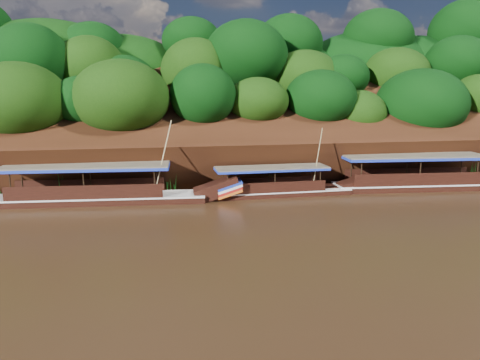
% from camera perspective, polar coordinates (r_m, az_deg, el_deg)
% --- Properties ---
extents(ground, '(160.00, 160.00, 0.00)m').
position_cam_1_polar(ground, '(28.13, 6.08, -5.26)').
color(ground, black).
rests_on(ground, ground).
extents(riverbank, '(120.00, 30.06, 19.40)m').
position_cam_1_polar(riverbank, '(49.54, -1.54, 4.14)').
color(riverbank, black).
rests_on(riverbank, ground).
extents(boat_0, '(17.13, 4.04, 7.65)m').
position_cam_1_polar(boat_0, '(40.37, 22.54, -0.13)').
color(boat_0, black).
rests_on(boat_0, ground).
extents(boat_1, '(12.70, 2.39, 5.47)m').
position_cam_1_polar(boat_1, '(35.39, 5.92, -1.03)').
color(boat_1, black).
rests_on(boat_1, ground).
extents(boat_2, '(17.27, 3.71, 6.21)m').
position_cam_1_polar(boat_2, '(34.09, -15.11, -1.63)').
color(boat_2, black).
rests_on(boat_2, ground).
extents(reeds, '(48.80, 2.52, 2.22)m').
position_cam_1_polar(reeds, '(36.32, -2.96, 0.02)').
color(reeds, '#246E1B').
rests_on(reeds, ground).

